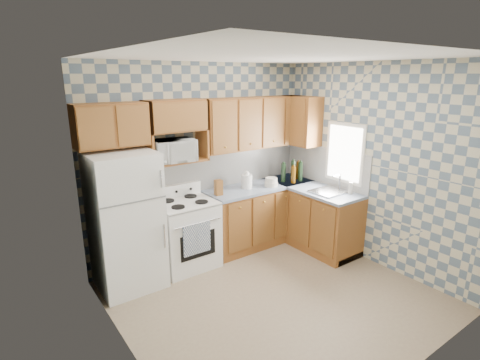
{
  "coord_description": "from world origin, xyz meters",
  "views": [
    {
      "loc": [
        -2.61,
        -2.93,
        2.51
      ],
      "look_at": [
        0.05,
        0.75,
        1.25
      ],
      "focal_mm": 28.0,
      "sensor_mm": 36.0,
      "label": 1
    }
  ],
  "objects_px": {
    "refrigerator": "(126,221)",
    "microwave": "(174,151)",
    "electric_kettle": "(247,181)",
    "stove_body": "(186,235)"
  },
  "relations": [
    {
      "from": "microwave",
      "to": "electric_kettle",
      "type": "bearing_deg",
      "value": 0.54
    },
    {
      "from": "refrigerator",
      "to": "electric_kettle",
      "type": "relative_size",
      "value": 8.3
    },
    {
      "from": "stove_body",
      "to": "electric_kettle",
      "type": "bearing_deg",
      "value": 1.08
    },
    {
      "from": "stove_body",
      "to": "electric_kettle",
      "type": "height_order",
      "value": "electric_kettle"
    },
    {
      "from": "refrigerator",
      "to": "microwave",
      "type": "xyz_separation_m",
      "value": [
        0.74,
        0.13,
        0.75
      ]
    },
    {
      "from": "refrigerator",
      "to": "microwave",
      "type": "distance_m",
      "value": 1.06
    },
    {
      "from": "stove_body",
      "to": "microwave",
      "type": "height_order",
      "value": "microwave"
    },
    {
      "from": "electric_kettle",
      "to": "stove_body",
      "type": "bearing_deg",
      "value": -178.92
    },
    {
      "from": "microwave",
      "to": "electric_kettle",
      "type": "relative_size",
      "value": 2.57
    },
    {
      "from": "stove_body",
      "to": "electric_kettle",
      "type": "relative_size",
      "value": 4.45
    }
  ]
}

